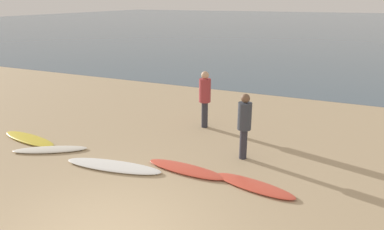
{
  "coord_description": "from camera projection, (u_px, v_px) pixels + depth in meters",
  "views": [
    {
      "loc": [
        3.54,
        -4.05,
        3.96
      ],
      "look_at": [
        -0.71,
        5.34,
        0.6
      ],
      "focal_mm": 33.67,
      "sensor_mm": 36.0,
      "label": 1
    }
  ],
  "objects": [
    {
      "name": "ground_plane",
      "position": [
        254.0,
        101.0,
        14.82
      ],
      "size": [
        120.0,
        120.0,
        0.2
      ],
      "primitive_type": "cube",
      "color": "tan",
      "rests_on": "ground"
    },
    {
      "name": "ocean_water",
      "position": [
        336.0,
        23.0,
        58.87
      ],
      "size": [
        140.0,
        100.0,
        0.01
      ],
      "primitive_type": "cube",
      "color": "#475B6B",
      "rests_on": "ground"
    },
    {
      "name": "surfboard_0",
      "position": [
        29.0,
        139.0,
        10.51
      ],
      "size": [
        2.21,
        0.85,
        0.08
      ],
      "primitive_type": "ellipsoid",
      "rotation": [
        0.0,
        0.0,
        -0.15
      ],
      "color": "yellow",
      "rests_on": "ground"
    },
    {
      "name": "surfboard_1",
      "position": [
        50.0,
        150.0,
        9.77
      ],
      "size": [
        1.94,
        1.39,
        0.08
      ],
      "primitive_type": "ellipsoid",
      "rotation": [
        0.0,
        0.0,
        0.52
      ],
      "color": "silver",
      "rests_on": "ground"
    },
    {
      "name": "surfboard_2",
      "position": [
        113.0,
        166.0,
        8.81
      ],
      "size": [
        2.59,
        0.91,
        0.09
      ],
      "primitive_type": "ellipsoid",
      "rotation": [
        0.0,
        0.0,
        0.13
      ],
      "color": "white",
      "rests_on": "ground"
    },
    {
      "name": "surfboard_3",
      "position": [
        186.0,
        169.0,
        8.64
      ],
      "size": [
        2.12,
        0.71,
        0.09
      ],
      "primitive_type": "ellipsoid",
      "rotation": [
        0.0,
        0.0,
        -0.09
      ],
      "color": "#D84C38",
      "rests_on": "ground"
    },
    {
      "name": "surfboard_4",
      "position": [
        254.0,
        186.0,
        7.88
      ],
      "size": [
        1.98,
        0.9,
        0.09
      ],
      "primitive_type": "ellipsoid",
      "rotation": [
        0.0,
        0.0,
        -0.2
      ],
      "color": "#D84C38",
      "rests_on": "ground"
    },
    {
      "name": "person_0",
      "position": [
        205.0,
        95.0,
        11.26
      ],
      "size": [
        0.37,
        0.37,
        1.82
      ],
      "rotation": [
        0.0,
        0.0,
        2.23
      ],
      "color": "#2D2D38",
      "rests_on": "ground"
    },
    {
      "name": "person_1",
      "position": [
        244.0,
        121.0,
        9.02
      ],
      "size": [
        0.35,
        0.35,
        1.72
      ],
      "rotation": [
        0.0,
        0.0,
        2.09
      ],
      "color": "#2D2D38",
      "rests_on": "ground"
    }
  ]
}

